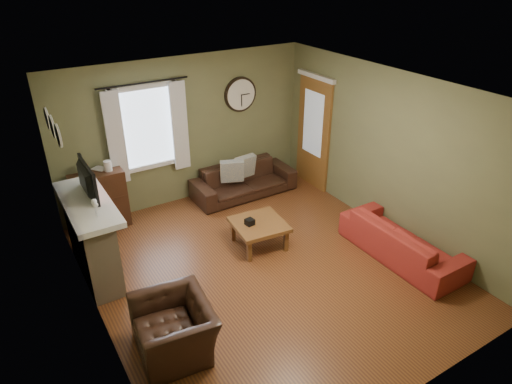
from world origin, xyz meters
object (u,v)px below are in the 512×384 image
sofa_brown (244,180)px  sofa_red (402,241)px  bookshelf (100,201)px  coffee_table (259,234)px  armchair (174,328)px

sofa_brown → sofa_red: bearing=-71.6°
bookshelf → sofa_red: bookshelf is taller
bookshelf → sofa_red: (3.58, -3.18, -0.21)m
sofa_red → bookshelf: bearing=48.3°
bookshelf → coffee_table: bookshelf is taller
bookshelf → coffee_table: (1.92, -1.81, -0.29)m
armchair → sofa_brown: bearing=144.1°
bookshelf → armchair: (-0.02, -3.10, -0.19)m
bookshelf → armchair: bookshelf is taller
sofa_red → armchair: bearing=88.7°
armchair → coffee_table: armchair is taller
sofa_brown → sofa_red: same height
sofa_red → sofa_brown: bearing=18.4°
sofa_red → coffee_table: sofa_red is taller
bookshelf → sofa_red: size_ratio=0.51×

